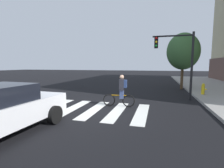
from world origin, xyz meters
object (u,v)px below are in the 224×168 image
object	(u,v)px
fire_hydrant	(203,89)
traffic_light_near	(178,54)
cyclist	(121,91)
street_tree_near	(183,51)

from	to	relation	value
fire_hydrant	traffic_light_near	bearing A→B (deg)	-139.84
cyclist	fire_hydrant	size ratio (longest dim) A/B	2.19
cyclist	fire_hydrant	distance (m)	6.60
cyclist	street_tree_near	distance (m)	9.10
street_tree_near	cyclist	bearing A→B (deg)	-117.00
cyclist	fire_hydrant	world-z (taller)	cyclist
cyclist	traffic_light_near	distance (m)	4.55
cyclist	fire_hydrant	xyz separation A→B (m)	(4.93, 4.38, -0.31)
traffic_light_near	fire_hydrant	xyz separation A→B (m)	(1.93, 1.63, -2.33)
cyclist	street_tree_near	world-z (taller)	street_tree_near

